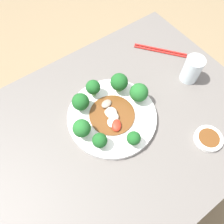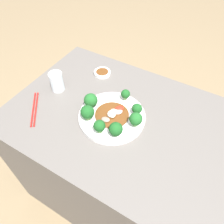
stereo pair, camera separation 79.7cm
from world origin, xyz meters
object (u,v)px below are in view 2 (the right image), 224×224
Objects in this scene: broccoli_northeast at (137,109)px; drinking_glass at (57,82)px; stirfry_center at (113,114)px; sauce_dish at (102,73)px; chopsticks at (35,109)px; broccoli_north at (125,94)px; broccoli_south at (99,126)px; plate at (112,117)px; broccoli_east at (136,119)px; broccoli_southeast at (116,129)px; broccoli_southwest at (87,112)px; broccoli_west at (91,100)px.

drinking_glass is at bearing -175.10° from broccoli_northeast.
sauce_dish is at bearing 130.87° from stirfry_center.
chopsticks is at bearing -92.22° from drinking_glass.
drinking_glass is (-0.32, -0.09, -0.00)m from broccoli_north.
chopsticks is at bearing -174.67° from broccoli_south.
broccoli_northeast is at bearing -31.57° from sauce_dish.
broccoli_south is (-0.08, -0.16, 0.01)m from broccoli_northeast.
broccoli_northeast is 0.18m from broccoli_south.
broccoli_north reaches higher than chopsticks.
broccoli_south is 0.34m from drinking_glass.
broccoli_northeast is 0.31× the size of chopsticks.
broccoli_south reaches higher than chopsticks.
plate is 0.30m from sauce_dish.
broccoli_east is (0.11, 0.00, 0.05)m from plate.
plate is at bearing -49.96° from sauce_dish.
broccoli_east reaches higher than broccoli_southeast.
broccoli_southwest reaches higher than broccoli_southeast.
stirfry_center is at bearing 22.38° from chopsticks.
broccoli_east is at bearing -3.19° from drinking_glass.
plate is 1.66× the size of chopsticks.
broccoli_north is 0.24m from sauce_dish.
broccoli_south is 0.33m from chopsticks.
sauce_dish is (-0.20, 0.23, -0.02)m from stirfry_center.
drinking_glass is (-0.24, 0.09, -0.01)m from broccoli_southwest.
broccoli_southeast is 0.19m from broccoli_west.
broccoli_west is at bearing -179.42° from broccoli_east.
sauce_dish is at bearing 59.42° from drinking_glass.
sauce_dish is (-0.30, 0.23, -0.05)m from broccoli_east.
broccoli_southwest reaches higher than broccoli_north.
broccoli_southeast is at bearing -119.15° from broccoli_east.
stirfry_center is 0.35m from chopsticks.
broccoli_northeast is 0.81× the size of broccoli_east.
broccoli_north is at bearing -31.33° from sauce_dish.
broccoli_east is 0.78× the size of sauce_dish.
broccoli_southeast is 0.06m from broccoli_south.
plate is 0.12m from broccoli_east.
sauce_dish is (-0.28, 0.17, -0.04)m from broccoli_northeast.
broccoli_southeast is (0.14, -0.01, -0.01)m from broccoli_southwest.
broccoli_north is at bearing 36.45° from chopsticks.
broccoli_south is at bearing -117.26° from broccoli_northeast.
broccoli_east is at bearing 44.04° from broccoli_south.
broccoli_north is 0.33m from drinking_glass.
broccoli_east is 0.15m from broccoli_south.
broccoli_southwest is 0.07m from broccoli_west.
broccoli_northeast is at bearing 34.23° from stirfry_center.
broccoli_south is 1.16× the size of broccoli_north.
drinking_glass reaches higher than broccoli_southeast.
chopsticks is (-0.33, -0.03, -0.05)m from broccoli_south.
broccoli_south is at bearing -89.90° from stirfry_center.
stirfry_center is at bearing 178.92° from broccoli_east.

